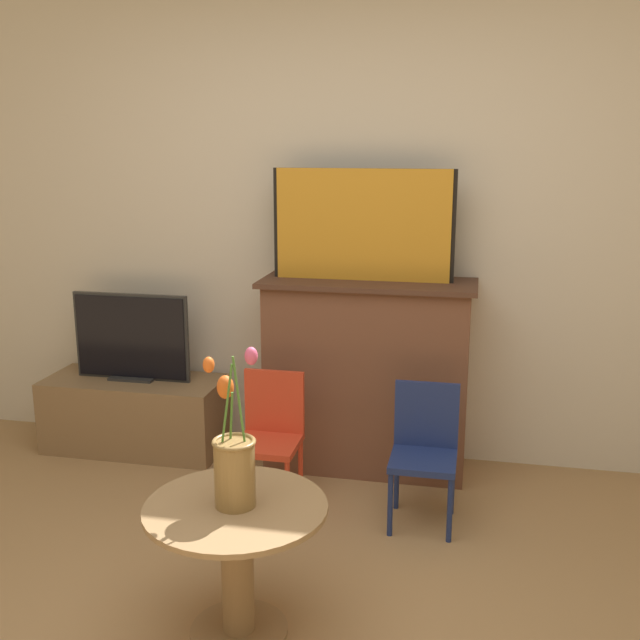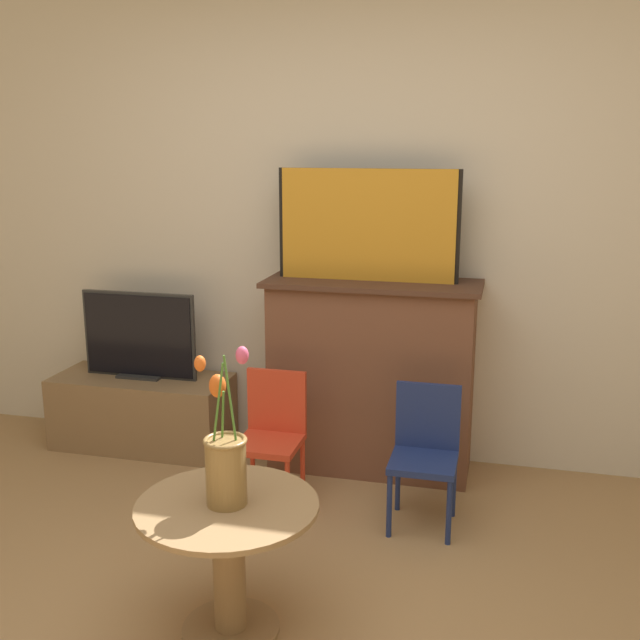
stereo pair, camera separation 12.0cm
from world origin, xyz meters
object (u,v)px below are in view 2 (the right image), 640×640
at_px(painting, 368,225).
at_px(chair_blue, 425,448).
at_px(tv_monitor, 139,336).
at_px(vase_tulips, 226,461).
at_px(chair_red, 272,430).

height_order(painting, chair_blue, painting).
distance_m(painting, chair_blue, 1.14).
bearing_deg(chair_blue, tv_monitor, 163.33).
bearing_deg(vase_tulips, chair_red, 99.06).
xyz_separation_m(chair_blue, vase_tulips, (-0.57, -0.97, 0.29)).
bearing_deg(chair_red, tv_monitor, 153.10).
bearing_deg(chair_red, painting, 55.07).
height_order(tv_monitor, chair_red, tv_monitor).
bearing_deg(chair_blue, painting, 125.34).
bearing_deg(chair_red, vase_tulips, -80.94).
height_order(painting, chair_red, painting).
bearing_deg(tv_monitor, chair_red, -26.90).
distance_m(tv_monitor, chair_red, 1.07).
xyz_separation_m(chair_red, chair_blue, (0.73, -0.03, 0.00)).
relative_size(painting, vase_tulips, 1.66).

